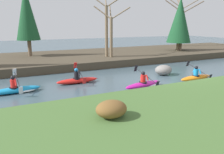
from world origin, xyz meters
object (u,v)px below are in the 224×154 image
object	(u,v)px
kayaker_middle	(145,84)
boulder_midstream	(163,70)
kayaker_trailing	(78,80)
kayaker_far_back	(17,89)
kayaker_lead	(196,77)

from	to	relation	value
kayaker_middle	boulder_midstream	bearing A→B (deg)	25.65
kayaker_trailing	kayaker_far_back	world-z (taller)	same
kayaker_middle	boulder_midstream	distance (m)	3.74
kayaker_middle	kayaker_far_back	size ratio (longest dim) A/B	1.00
kayaker_far_back	boulder_midstream	size ratio (longest dim) A/B	2.08
kayaker_far_back	boulder_midstream	world-z (taller)	kayaker_far_back
kayaker_middle	kayaker_far_back	world-z (taller)	same
kayaker_lead	kayaker_middle	distance (m)	4.10
kayaker_far_back	boulder_midstream	distance (m)	10.13
kayaker_middle	kayaker_trailing	world-z (taller)	same
kayaker_trailing	boulder_midstream	xyz separation A→B (m)	(6.50, -0.53, 0.16)
kayaker_trailing	boulder_midstream	world-z (taller)	kayaker_trailing
kayaker_lead	kayaker_trailing	distance (m)	8.01
kayaker_middle	boulder_midstream	world-z (taller)	kayaker_middle
kayaker_far_back	boulder_midstream	xyz separation A→B (m)	(10.13, -0.02, 0.18)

